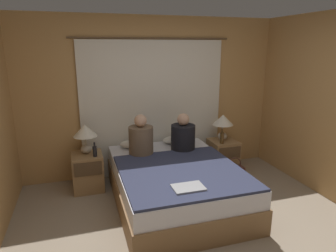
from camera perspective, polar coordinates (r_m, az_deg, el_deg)
The scene contains 17 objects.
ground_plane at distance 3.47m, azimuth 6.46°, elevation -21.23°, with size 16.00×16.00×0.00m, color gray.
wall_back at distance 4.84m, azimuth -2.97°, elevation 5.50°, with size 4.22×0.06×2.50m.
curtain_panel at distance 4.81m, azimuth -2.76°, elevation 3.42°, with size 2.49×0.03×2.17m.
bed at distance 4.07m, azimuth 1.32°, elevation -10.95°, with size 1.54×2.09×0.54m.
nightstand_left at distance 4.57m, azimuth -14.99°, elevation -8.40°, with size 0.43×0.46×0.54m.
nightstand_right at distance 5.10m, azimuth 10.40°, elevation -5.64°, with size 0.43×0.46×0.54m.
lamp_left at distance 4.43m, azimuth -15.51°, elevation -1.32°, with size 0.34×0.34×0.43m.
lamp_right at distance 4.98m, azimuth 10.41°, elevation 0.74°, with size 0.34×0.34×0.43m.
pillow_left at distance 4.64m, azimuth -6.02°, elevation -3.31°, with size 0.51×0.29×0.12m.
pillow_right at distance 4.81m, azimuth 1.95°, elevation -2.58°, with size 0.51×0.29×0.12m.
blanket_on_bed at distance 3.72m, azimuth 2.67°, elevation -8.72°, with size 1.48×1.49×0.03m.
person_left_in_bed at distance 4.26m, azimuth -5.18°, elevation -2.46°, with size 0.35×0.35×0.59m.
person_right_in_bed at distance 4.43m, azimuth 2.88°, elevation -1.91°, with size 0.36×0.36×0.57m.
beer_bottle_on_left_stand at distance 4.33m, azimuth -13.77°, elevation -4.64°, with size 0.06×0.06×0.21m.
beer_bottle_on_right_stand at distance 4.84m, azimuth 10.23°, elevation -2.23°, with size 0.06×0.06×0.24m.
laptop_on_bed at distance 3.29m, azimuth 3.88°, elevation -11.59°, with size 0.34×0.23×0.02m.
handbag_on_floor at distance 4.86m, azimuth 12.37°, elevation -8.72°, with size 0.33×0.15×0.38m.
Camera 1 is at (-1.17, -2.55, 2.04)m, focal length 32.00 mm.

